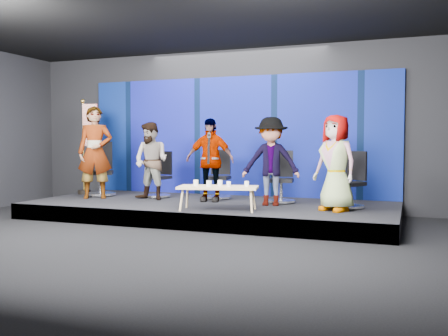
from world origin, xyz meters
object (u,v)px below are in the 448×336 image
Objects in this scene: chair_a at (101,178)px; chair_d at (281,186)px; chair_c at (219,183)px; chair_e at (350,189)px; coffee_table at (218,188)px; mug_d at (229,184)px; chair_b at (159,182)px; flag_stand at (88,144)px; panelist_c at (210,160)px; panelist_d at (271,161)px; mug_c at (220,183)px; mug_a at (196,183)px; panelist_a at (95,152)px; panelist_e at (336,163)px; mug_b at (209,184)px; panelist_b at (151,161)px; mug_e at (247,184)px.

chair_a is 1.17× the size of chair_d.
chair_e is (2.72, -0.55, -0.00)m from chair_c.
coffee_table is at bearing -125.83° from chair_d.
chair_b is at bearing 145.12° from mug_d.
flag_stand is (-0.45, 0.17, 0.74)m from chair_a.
panelist_c is 1.01× the size of panelist_d.
mug_c is (0.00, 0.09, 0.08)m from coffee_table.
chair_b is at bearing 158.68° from panelist_c.
chair_e is 10.18× the size of mug_a.
panelist_e is (4.94, -0.17, -0.14)m from panelist_a.
mug_b is at bearing -33.93° from chair_b.
chair_a is 0.75× the size of panelist_b.
coffee_table is at bearing -133.56° from panelist_d.
panelist_b reaches higher than chair_b.
panelist_e is 2.41m from mug_a.
chair_c is 10.27× the size of mug_c.
chair_c is 1.69m from mug_c.
chair_c is (1.28, 0.18, 0.01)m from chair_b.
mug_d is at bearing -130.15° from panelist_e.
flag_stand reaches higher than panelist_c.
panelist_c is at bearing 120.39° from mug_c.
chair_a is at bearing 158.48° from coffee_table.
mug_b is at bearing -154.82° from mug_e.
chair_e reaches higher than chair_d.
panelist_a reaches higher than mug_b.
chair_d reaches higher than mug_a.
panelist_d reaches higher than coffee_table.
mug_e is at bearing -110.30° from chair_d.
chair_e is (5.14, 0.29, -0.62)m from panelist_a.
panelist_a is 1.46m from chair_b.
chair_d is 10.15× the size of mug_a.
chair_d is at bearing -8.81° from flag_stand.
panelist_b is 1.56× the size of chair_c.
mug_d is at bearing -17.58° from panelist_b.
panelist_a is 1.90× the size of chair_e.
coffee_table is at bearing -131.65° from panelist_e.
panelist_d is at bearing -107.50° from chair_d.
flag_stand is at bearing 165.03° from panelist_d.
mug_a is 0.95× the size of mug_b.
mug_c is 0.20m from mug_d.
mug_b is 0.34m from mug_d.
mug_e is at bearing -111.93° from panelist_d.
panelist_b is 2.48m from mug_e.
panelist_d is at bearing 62.89° from mug_d.
chair_c reaches higher than mug_d.
chair_c is 3.17m from flag_stand.
chair_b is at bearing 142.31° from coffee_table.
panelist_e is 0.77× the size of flag_stand.
chair_a is at bearing -29.63° from flag_stand.
panelist_d is at bearing -27.27° from panelist_a.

